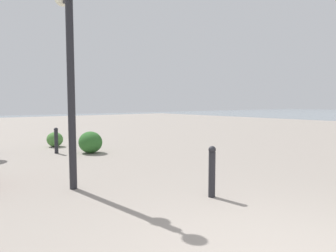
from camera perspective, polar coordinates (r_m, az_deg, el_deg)
The scene contains 5 objects.
lamppost at distance 5.99m, azimuth -18.15°, elevation 12.78°, with size 0.98×0.28×3.79m.
bollard_near at distance 5.33m, azimuth 8.38°, elevation -8.41°, with size 0.13×0.13×0.90m.
bollard_mid at distance 10.42m, azimuth -20.55°, elevation -2.50°, with size 0.13×0.13×0.85m.
shrub_low at distance 10.18m, azimuth -14.58°, elevation -3.01°, with size 0.84×0.75×0.71m.
shrub_round at distance 12.04m, azimuth -20.78°, elevation -2.41°, with size 0.65×0.58×0.55m.
Camera 1 is at (-1.47, 2.77, 1.65)m, focal length 31.95 mm.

